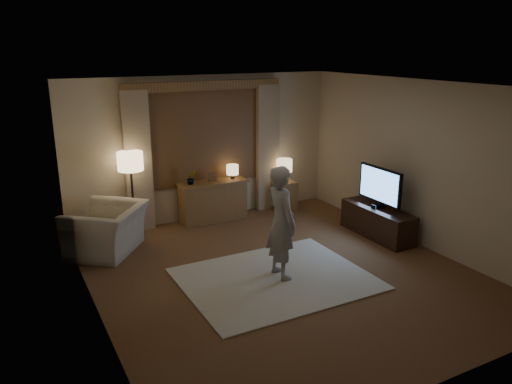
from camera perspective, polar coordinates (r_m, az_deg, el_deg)
room at (r=7.09m, az=1.03°, el=2.07°), size 5.04×5.54×2.64m
rug at (r=6.96m, az=2.25°, el=-9.87°), size 2.50×2.00×0.02m
sideboard at (r=9.10m, az=-4.93°, el=-1.15°), size 1.20×0.40×0.70m
picture_frame at (r=8.97m, az=-5.00°, el=1.59°), size 0.16×0.02×0.20m
plant at (r=8.82m, az=-7.40°, el=1.58°), size 0.17×0.13×0.30m
table_lamp_sideboard at (r=9.11m, az=-2.71°, el=2.49°), size 0.22×0.22×0.30m
floor_lamp at (r=8.39m, az=-14.15°, el=2.91°), size 0.42×0.42×1.43m
armchair at (r=8.01m, az=-16.68°, el=-4.18°), size 1.48×1.50×0.73m
side_table at (r=9.72m, az=3.21°, el=-0.38°), size 0.40×0.40×0.56m
table_lamp_side at (r=9.57m, az=3.26°, el=2.99°), size 0.30×0.30×0.44m
tv_stand at (r=8.60m, az=13.71°, el=-3.34°), size 0.45×1.40×0.50m
tv at (r=8.41m, az=13.99°, el=0.68°), size 0.23×0.95×0.68m
person at (r=6.73m, az=2.89°, el=-3.48°), size 0.38×0.57×1.57m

